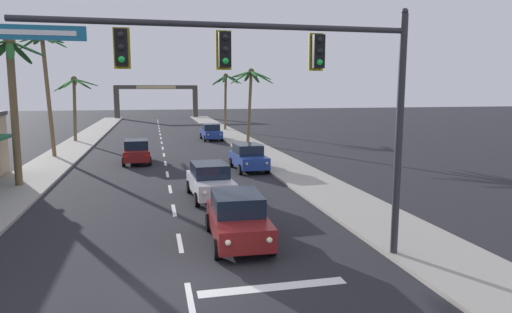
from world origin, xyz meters
TOP-DOWN VIEW (x-y plane):
  - ground_plane at (0.00, 0.00)m, footprint 220.00×220.00m
  - sidewalk_right at (7.80, 20.00)m, footprint 3.20×110.00m
  - sidewalk_left at (-7.80, 20.00)m, footprint 3.20×110.00m
  - lane_markings at (0.46, 19.64)m, footprint 4.28×87.88m
  - traffic_signal_mast at (2.89, 0.68)m, footprint 11.17×0.41m
  - sedan_lead_at_stop_bar at (1.95, 3.16)m, footprint 2.06×4.50m
  - sedan_third_in_queue at (1.83, 9.67)m, footprint 2.11×4.51m
  - sedan_oncoming_far at (-1.98, 21.29)m, footprint 2.07×4.50m
  - sedan_parked_nearest_kerb at (5.19, 16.74)m, footprint 2.05×4.49m
  - sedan_parked_mid_kerb at (5.07, 34.89)m, footprint 2.06×4.49m
  - palm_left_second at (-7.83, 14.26)m, footprint 3.52×3.28m
  - palm_left_third at (-8.45, 25.16)m, footprint 3.58×3.49m
  - palm_left_farthest at (-8.21, 36.06)m, footprint 4.16×4.48m
  - palm_right_third at (8.41, 30.91)m, footprint 4.40×4.76m
  - palm_right_farthest at (8.38, 45.60)m, footprint 4.00×4.15m
  - town_gateway_arch at (0.00, 73.54)m, footprint 15.00×0.90m

SIDE VIEW (x-z plane):
  - ground_plane at x=0.00m, z-range 0.00..0.00m
  - lane_markings at x=0.46m, z-range 0.00..0.01m
  - sidewalk_right at x=7.80m, z-range 0.00..0.14m
  - sidewalk_left at x=-7.80m, z-range 0.00..0.14m
  - sedan_lead_at_stop_bar at x=1.95m, z-range 0.01..1.69m
  - sedan_third_in_queue at x=1.83m, z-range 0.01..1.69m
  - sedan_oncoming_far at x=-1.98m, z-range 0.01..1.69m
  - sedan_parked_nearest_kerb at x=5.19m, z-range 0.01..1.69m
  - sedan_parked_mid_kerb at x=5.07m, z-range 0.01..1.69m
  - town_gateway_arch at x=0.00m, z-range 0.96..6.97m
  - palm_left_farthest at x=-8.21m, z-range 1.70..8.20m
  - palm_left_second at x=-7.83m, z-range 1.40..9.28m
  - palm_right_farthest at x=8.38m, z-range 1.82..9.05m
  - traffic_signal_mast at x=2.89m, z-range 1.75..9.26m
  - palm_right_third at x=8.41m, z-range 2.03..9.23m
  - palm_left_third at x=-8.45m, z-range 2.17..11.59m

